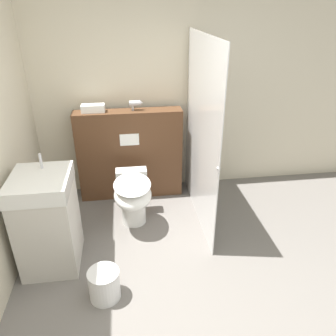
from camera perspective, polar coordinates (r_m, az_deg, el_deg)
The scene contains 8 objects.
wall_back at distance 4.01m, azimuth -3.11°, elevation 13.06°, with size 8.00×0.06×2.50m.
partition_panel at distance 4.01m, azimuth -6.60°, elevation 2.33°, with size 1.25×0.23×1.10m.
shower_glass at distance 3.43m, azimuth 5.67°, elevation 5.81°, with size 0.04×1.46×1.96m.
toilet at distance 3.54m, azimuth -6.15°, elevation -4.89°, with size 0.40×0.65×0.55m.
sink_vanity at distance 3.16m, azimuth -20.22°, elevation -8.67°, with size 0.50×0.56×1.06m.
hair_drier at distance 3.81m, azimuth -5.69°, elevation 11.12°, with size 0.16×0.06×0.11m.
folded_towel at distance 3.82m, azimuth -12.93°, elevation 10.10°, with size 0.26×0.12×0.09m.
waste_bin at distance 2.91m, azimuth -11.02°, elevation -19.32°, with size 0.26×0.26×0.27m.
Camera 1 is at (-0.32, -1.51, 2.22)m, focal length 35.00 mm.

